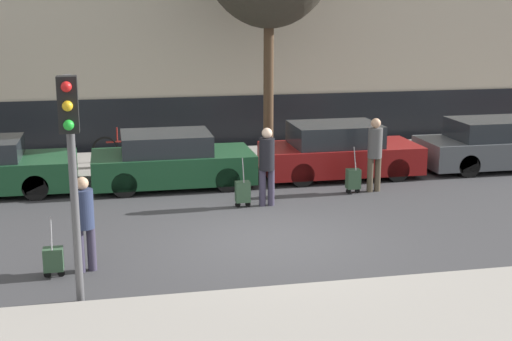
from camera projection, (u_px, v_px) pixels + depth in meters
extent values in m
plane|color=#38383A|center=(271.00, 240.00, 13.69)|extent=(80.00, 80.00, 0.00)
cube|color=gray|center=(330.00, 320.00, 10.10)|extent=(28.00, 2.50, 0.12)
cube|color=gray|center=(217.00, 160.00, 20.34)|extent=(28.00, 3.00, 0.12)
cube|color=black|center=(206.00, 122.00, 22.25)|extent=(27.44, 0.06, 1.60)
cylinder|color=black|center=(35.00, 187.00, 16.37)|extent=(0.60, 0.18, 0.60)
cylinder|color=black|center=(42.00, 171.00, 18.01)|extent=(0.60, 0.18, 0.60)
cube|color=#194728|center=(173.00, 166.00, 17.62)|extent=(3.93, 1.89, 0.70)
cube|color=#23282D|center=(166.00, 143.00, 17.46)|extent=(2.16, 1.67, 0.50)
cylinder|color=black|center=(227.00, 180.00, 17.09)|extent=(0.60, 0.18, 0.60)
cylinder|color=black|center=(216.00, 164.00, 18.73)|extent=(0.60, 0.18, 0.60)
cylinder|color=black|center=(124.00, 185.00, 16.61)|extent=(0.60, 0.18, 0.60)
cylinder|color=black|center=(123.00, 168.00, 18.25)|extent=(0.60, 0.18, 0.60)
cube|color=maroon|center=(340.00, 158.00, 18.57)|extent=(4.04, 1.84, 0.70)
cube|color=#23282D|center=(335.00, 134.00, 18.40)|extent=(2.22, 1.62, 0.56)
cylinder|color=black|center=(397.00, 170.00, 18.07)|extent=(0.60, 0.18, 0.60)
cylinder|color=black|center=(374.00, 156.00, 19.66)|extent=(0.60, 0.18, 0.60)
cylinder|color=black|center=(302.00, 175.00, 17.58)|extent=(0.60, 0.18, 0.60)
cylinder|color=black|center=(286.00, 160.00, 19.16)|extent=(0.60, 0.18, 0.60)
cube|color=#4C5156|center=(503.00, 150.00, 19.52)|extent=(4.59, 1.77, 0.70)
cube|color=#23282D|center=(498.00, 129.00, 19.34)|extent=(2.53, 1.55, 0.53)
cylinder|color=black|center=(468.00, 166.00, 18.52)|extent=(0.60, 0.18, 0.60)
cylinder|color=black|center=(441.00, 153.00, 20.04)|extent=(0.60, 0.18, 0.60)
cylinder|color=#383347|center=(80.00, 251.00, 11.97)|extent=(0.15, 0.15, 0.77)
cylinder|color=#383347|center=(92.00, 249.00, 12.06)|extent=(0.15, 0.15, 0.77)
cylinder|color=#283351|center=(83.00, 209.00, 11.85)|extent=(0.34, 0.34, 0.67)
sphere|color=tan|center=(82.00, 183.00, 11.75)|extent=(0.22, 0.22, 0.22)
cube|color=#335138|center=(53.00, 259.00, 11.77)|extent=(0.32, 0.24, 0.39)
cylinder|color=black|center=(47.00, 274.00, 11.80)|extent=(0.12, 0.03, 0.12)
cylinder|color=black|center=(61.00, 273.00, 11.85)|extent=(0.12, 0.03, 0.12)
cylinder|color=gray|center=(51.00, 234.00, 11.59)|extent=(0.02, 0.19, 0.53)
cylinder|color=#383347|center=(262.00, 188.00, 15.89)|extent=(0.15, 0.15, 0.82)
cylinder|color=#383347|center=(271.00, 187.00, 15.93)|extent=(0.15, 0.15, 0.82)
cylinder|color=black|center=(267.00, 154.00, 15.73)|extent=(0.34, 0.34, 0.71)
sphere|color=beige|center=(267.00, 133.00, 15.62)|extent=(0.23, 0.23, 0.23)
cube|color=#335138|center=(243.00, 192.00, 15.81)|extent=(0.32, 0.24, 0.46)
cylinder|color=black|center=(238.00, 205.00, 15.85)|extent=(0.12, 0.03, 0.12)
cylinder|color=black|center=(248.00, 204.00, 15.90)|extent=(0.12, 0.03, 0.12)
cylinder|color=gray|center=(243.00, 170.00, 15.62)|extent=(0.02, 0.19, 0.53)
cylinder|color=#4C4233|center=(370.00, 175.00, 17.07)|extent=(0.15, 0.15, 0.83)
cylinder|color=#4C4233|center=(378.00, 174.00, 17.14)|extent=(0.15, 0.15, 0.83)
cylinder|color=#4C4C4C|center=(375.00, 143.00, 16.93)|extent=(0.34, 0.34, 0.72)
sphere|color=tan|center=(376.00, 123.00, 16.82)|extent=(0.23, 0.23, 0.23)
cube|color=#335138|center=(353.00, 179.00, 16.94)|extent=(0.32, 0.24, 0.47)
cylinder|color=black|center=(348.00, 191.00, 16.99)|extent=(0.12, 0.03, 0.12)
cylinder|color=black|center=(357.00, 191.00, 17.03)|extent=(0.12, 0.03, 0.12)
cylinder|color=gray|center=(355.00, 159.00, 16.75)|extent=(0.02, 0.19, 0.53)
cylinder|color=#515154|center=(74.00, 193.00, 10.45)|extent=(0.12, 0.12, 3.46)
cube|color=black|center=(68.00, 105.00, 9.98)|extent=(0.28, 0.24, 0.80)
sphere|color=red|center=(66.00, 87.00, 9.77)|extent=(0.15, 0.15, 0.15)
sphere|color=gold|center=(67.00, 106.00, 9.83)|extent=(0.15, 0.15, 0.15)
sphere|color=green|center=(69.00, 125.00, 9.89)|extent=(0.15, 0.15, 0.15)
torus|color=black|center=(144.00, 148.00, 19.93)|extent=(0.72, 0.06, 0.72)
torus|color=black|center=(105.00, 149.00, 19.72)|extent=(0.72, 0.06, 0.72)
cylinder|color=maroon|center=(124.00, 142.00, 19.78)|extent=(1.00, 0.05, 0.05)
cylinder|color=maroon|center=(117.00, 135.00, 19.69)|extent=(0.04, 0.04, 0.40)
cylinder|color=#4C3826|center=(268.00, 85.00, 19.68)|extent=(0.28, 0.28, 4.21)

